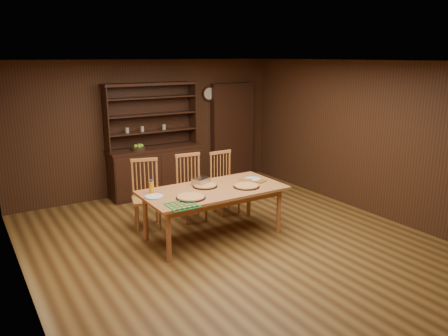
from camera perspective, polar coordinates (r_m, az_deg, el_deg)
floor at (r=6.52m, az=0.93°, el=-9.68°), size 6.00×6.00×0.00m
room_shell at (r=6.05m, az=0.99°, el=4.07°), size 6.00×6.00×6.00m
china_hutch at (r=8.65m, az=-9.02°, el=0.43°), size 1.84×0.52×2.17m
doorway at (r=9.56m, az=1.07°, el=4.74°), size 1.00×0.18×2.10m
wall_clock at (r=9.21m, az=-2.01°, el=9.69°), size 0.30×0.05×0.30m
dining_table at (r=6.51m, az=-1.39°, el=-3.33°), size 2.12×1.06×0.75m
chair_left at (r=7.06m, az=-10.14°, el=-2.98°), size 0.55×0.53×1.09m
chair_center at (r=7.27m, az=-4.40°, el=-2.22°), size 0.50×0.48×1.10m
chair_right at (r=7.58m, az=-0.08°, el=-1.61°), size 0.44×0.42×1.07m
pizza_left at (r=6.08m, az=-4.36°, el=-3.80°), size 0.42×0.42×0.04m
pizza_right at (r=6.58m, az=2.95°, el=-2.34°), size 0.40×0.40×0.04m
pizza_center at (r=6.60m, az=-2.49°, el=-2.30°), size 0.38×0.38×0.04m
cooling_rack at (r=5.80m, az=-5.50°, el=-4.85°), size 0.44×0.44×0.02m
plate_left at (r=6.20m, az=-9.09°, el=-3.69°), size 0.28×0.28×0.02m
plate_right at (r=6.99m, az=3.79°, el=-1.42°), size 0.27×0.27×0.02m
foil_dish at (r=6.70m, az=-3.02°, el=-1.75°), size 0.31×0.27×0.10m
juice_bottle at (r=6.34m, az=-9.46°, el=-2.48°), size 0.07×0.07×0.21m
pot_holder_a at (r=6.88m, az=4.56°, el=-1.70°), size 0.25×0.25×0.01m
pot_holder_b at (r=6.86m, az=2.74°, el=-1.71°), size 0.30×0.30×0.02m
fruit_bowl at (r=8.38m, az=-11.11°, el=2.61°), size 0.27×0.27×0.12m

